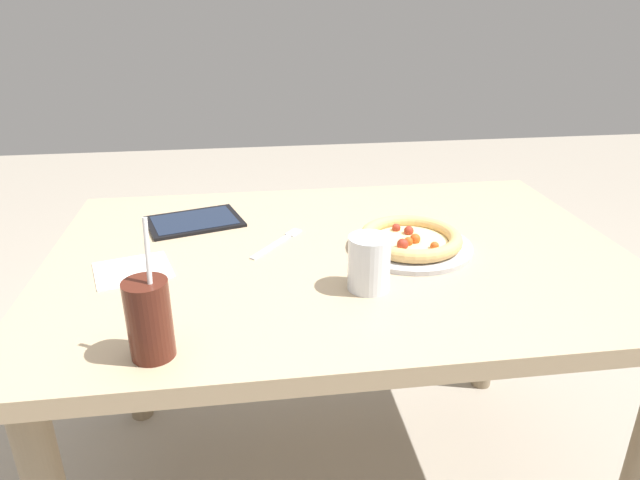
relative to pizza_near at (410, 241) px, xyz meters
The scene contains 7 objects.
dining_table 0.21m from the pizza_near, behind, with size 1.36×0.94×0.75m.
pizza_near is the anchor object (origin of this frame).
drink_cup_colored 0.66m from the pizza_near, 146.63° to the right, with size 0.07×0.07×0.25m.
water_cup_clear 0.23m from the pizza_near, 128.11° to the right, with size 0.09×0.09×0.12m.
paper_napkin 0.64m from the pizza_near, behind, with size 0.16×0.14×0.00m, color white.
fork 0.32m from the pizza_near, 165.78° to the left, with size 0.14×0.17×0.00m.
tablet 0.58m from the pizza_near, 155.36° to the left, with size 0.28×0.23×0.01m.
Camera 1 is at (-0.21, -1.21, 1.31)m, focal length 31.82 mm.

